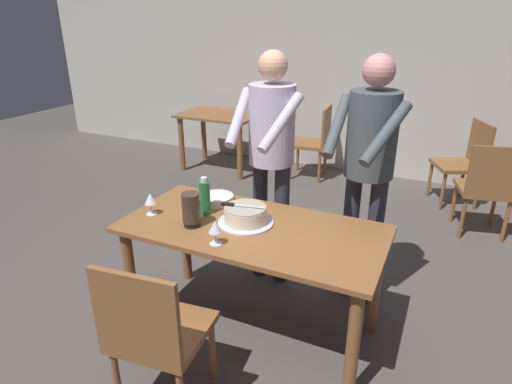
# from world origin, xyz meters

# --- Properties ---
(ground_plane) EXTENTS (14.00, 14.00, 0.00)m
(ground_plane) POSITION_xyz_m (0.00, 0.00, 0.00)
(ground_plane) COLOR #4C4742
(back_wall) EXTENTS (10.00, 0.12, 2.70)m
(back_wall) POSITION_xyz_m (0.00, 3.39, 1.35)
(back_wall) COLOR #BCB7AD
(back_wall) RESTS_ON ground_plane
(main_dining_table) EXTENTS (1.58, 0.77, 0.75)m
(main_dining_table) POSITION_xyz_m (0.00, 0.00, 0.63)
(main_dining_table) COLOR brown
(main_dining_table) RESTS_ON ground_plane
(cake_on_platter) EXTENTS (0.34, 0.34, 0.11)m
(cake_on_platter) POSITION_xyz_m (-0.06, 0.03, 0.80)
(cake_on_platter) COLOR silver
(cake_on_platter) RESTS_ON main_dining_table
(cake_knife) EXTENTS (0.27, 0.08, 0.02)m
(cake_knife) POSITION_xyz_m (-0.13, 0.01, 0.87)
(cake_knife) COLOR silver
(cake_knife) RESTS_ON cake_on_platter
(plate_stack) EXTENTS (0.22, 0.22, 0.05)m
(plate_stack) POSITION_xyz_m (-0.37, 0.23, 0.78)
(plate_stack) COLOR white
(plate_stack) RESTS_ON main_dining_table
(wine_glass_near) EXTENTS (0.08, 0.08, 0.14)m
(wine_glass_near) POSITION_xyz_m (-0.66, -0.11, 0.85)
(wine_glass_near) COLOR silver
(wine_glass_near) RESTS_ON main_dining_table
(wine_glass_far) EXTENTS (0.08, 0.08, 0.14)m
(wine_glass_far) POSITION_xyz_m (-0.09, -0.27, 0.85)
(wine_glass_far) COLOR silver
(wine_glass_far) RESTS_ON main_dining_table
(water_bottle) EXTENTS (0.07, 0.07, 0.25)m
(water_bottle) POSITION_xyz_m (-0.35, 0.04, 0.86)
(water_bottle) COLOR #1E6B38
(water_bottle) RESTS_ON main_dining_table
(hurricane_lamp) EXTENTS (0.11, 0.11, 0.21)m
(hurricane_lamp) POSITION_xyz_m (-0.34, -0.14, 0.86)
(hurricane_lamp) COLOR black
(hurricane_lamp) RESTS_ON main_dining_table
(person_cutting_cake) EXTENTS (0.47, 0.56, 1.72)m
(person_cutting_cake) POSITION_xyz_m (-0.14, 0.60, 1.08)
(person_cutting_cake) COLOR #2D2D38
(person_cutting_cake) RESTS_ON ground_plane
(person_standing_beside) EXTENTS (0.46, 0.57, 1.72)m
(person_standing_beside) POSITION_xyz_m (0.54, 0.63, 1.08)
(person_standing_beside) COLOR #2D2D38
(person_standing_beside) RESTS_ON ground_plane
(chair_near_side) EXTENTS (0.48, 0.48, 0.90)m
(chair_near_side) POSITION_xyz_m (-0.17, -0.76, 0.49)
(chair_near_side) COLOR brown
(chair_near_side) RESTS_ON ground_plane
(background_table) EXTENTS (1.00, 0.70, 0.74)m
(background_table) POSITION_xyz_m (-1.75, 2.69, 0.58)
(background_table) COLOR brown
(background_table) RESTS_ON ground_plane
(background_chair_0) EXTENTS (0.53, 0.53, 0.90)m
(background_chair_0) POSITION_xyz_m (1.36, 2.06, 0.49)
(background_chair_0) COLOR brown
(background_chair_0) RESTS_ON ground_plane
(background_chair_1) EXTENTS (0.48, 0.48, 0.90)m
(background_chair_1) POSITION_xyz_m (-0.52, 2.89, 0.49)
(background_chair_1) COLOR brown
(background_chair_1) RESTS_ON ground_plane
(background_chair_3) EXTENTS (0.58, 0.58, 0.90)m
(background_chair_3) POSITION_xyz_m (1.17, 2.80, 0.49)
(background_chair_3) COLOR brown
(background_chair_3) RESTS_ON ground_plane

